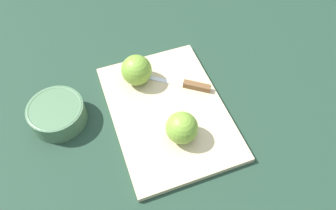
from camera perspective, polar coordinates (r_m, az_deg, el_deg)
name	(u,v)px	position (r m, az deg, el deg)	size (l,w,h in m)	color
ground_plane	(168,113)	(0.83, 0.00, -1.43)	(4.00, 4.00, 0.00)	#1E3828
cutting_board	(168,111)	(0.82, 0.00, -1.12)	(0.42, 0.32, 0.02)	#D1B789
apple_half_left	(182,128)	(0.74, 2.41, -3.99)	(0.08, 0.08, 0.08)	olive
apple_half_right	(137,70)	(0.85, -5.49, 6.05)	(0.08, 0.08, 0.08)	olive
knife	(192,85)	(0.86, 4.19, 3.42)	(0.13, 0.14, 0.02)	silver
bowl	(57,113)	(0.84, -18.78, -1.35)	(0.14, 0.14, 0.05)	#4C704C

